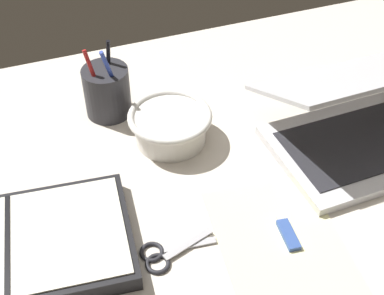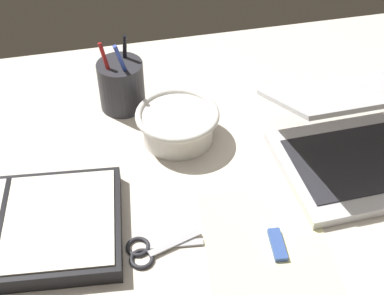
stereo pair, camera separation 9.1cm
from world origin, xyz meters
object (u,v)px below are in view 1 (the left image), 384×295
bowl (170,125)px  scissors (163,255)px  laptop (359,122)px  pen_cup (107,91)px  planner (10,250)px

bowl → scissors: size_ratio=1.30×
laptop → bowl: (-32.72, 13.08, -1.43)cm
laptop → scissors: size_ratio=2.75×
laptop → scissors: laptop is taller
pen_cup → planner: pen_cup is taller
pen_cup → scissors: (-1.17, -38.00, -4.86)cm
bowl → pen_cup: bearing=125.5°
planner → scissors: planner is taller
planner → scissors: 23.33cm
pen_cup → planner: bearing=-127.6°
scissors → planner: bearing=154.7°
laptop → scissors: bearing=-165.1°
pen_cup → planner: 37.85cm
pen_cup → scissors: pen_cup is taller
bowl → scissors: (-10.07, -25.51, -3.18)cm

